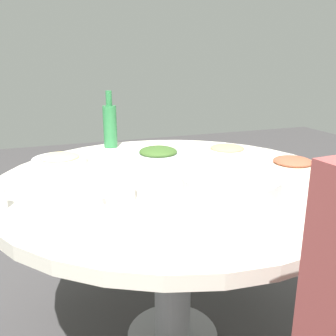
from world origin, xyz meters
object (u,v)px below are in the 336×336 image
round_dining_table (173,205)px  tea_cup_near (323,209)px  soup_bowl (95,190)px  green_bottle (110,125)px  dish_shrimp (227,150)px  dish_greens (158,154)px  dish_noodles (60,159)px  rice_bowl (230,189)px  dish_stirfry (293,163)px

round_dining_table → tea_cup_near: bearing=-62.2°
soup_bowl → green_bottle: bearing=74.7°
dish_shrimp → dish_greens: bearing=177.5°
dish_noodles → green_bottle: (0.26, 0.22, 0.09)m
dish_shrimp → dish_noodles: dish_shrimp is taller
round_dining_table → dish_greens: size_ratio=5.98×
green_bottle → rice_bowl: bearing=-77.4°
soup_bowl → dish_greens: (0.33, 0.39, -0.01)m
rice_bowl → green_bottle: 0.87m
dish_greens → green_bottle: green_bottle is taller
rice_bowl → green_bottle: bearing=102.6°
green_bottle → tea_cup_near: (0.37, -1.04, -0.09)m
dish_noodles → dish_stirfry: bearing=-24.2°
dish_greens → dish_noodles: bearing=168.2°
dish_noodles → tea_cup_near: (0.63, -0.82, 0.01)m
dish_greens → tea_cup_near: (0.23, -0.74, 0.00)m
rice_bowl → dish_noodles: (-0.45, 0.64, -0.03)m
dish_stirfry → dish_shrimp: 0.32m
soup_bowl → dish_greens: 0.51m
soup_bowl → dish_greens: bearing=49.2°
dish_stirfry → round_dining_table: bearing=174.0°
rice_bowl → dish_stirfry: (0.42, 0.24, -0.03)m
dish_greens → dish_shrimp: size_ratio=1.06×
soup_bowl → round_dining_table: bearing=23.3°
round_dining_table → dish_greens: 0.29m
dish_stirfry → dish_noodles: size_ratio=0.96×
round_dining_table → dish_greens: dish_greens is taller
dish_greens → tea_cup_near: dish_greens is taller
dish_greens → round_dining_table: bearing=-96.1°
soup_bowl → dish_greens: soup_bowl is taller
dish_stirfry → green_bottle: size_ratio=0.78×
round_dining_table → dish_noodles: bearing=138.1°
tea_cup_near → round_dining_table: bearing=117.8°
round_dining_table → dish_greens: bearing=83.9°
rice_bowl → dish_shrimp: bearing=61.9°
dish_shrimp → green_bottle: 0.58m
dish_stirfry → green_bottle: bearing=135.2°
green_bottle → tea_cup_near: bearing=-70.2°
dish_greens → tea_cup_near: bearing=-72.9°
rice_bowl → dish_stirfry: 0.49m
soup_bowl → tea_cup_near: size_ratio=3.82×
soup_bowl → green_bottle: (0.19, 0.69, 0.08)m
round_dining_table → tea_cup_near: 0.56m
dish_greens → dish_shrimp: dish_greens is taller
tea_cup_near → soup_bowl: bearing=148.0°
soup_bowl → dish_shrimp: bearing=29.3°
rice_bowl → dish_shrimp: size_ratio=1.46×
round_dining_table → dish_noodles: 0.53m
dish_stirfry → tea_cup_near: bearing=-118.9°
dish_noodles → green_bottle: size_ratio=0.82×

